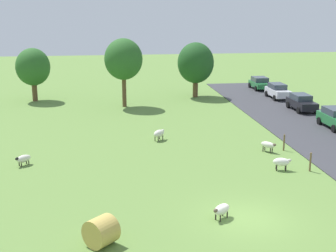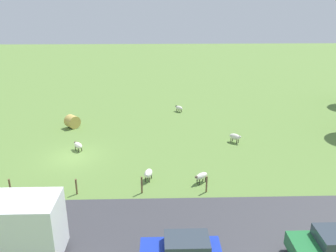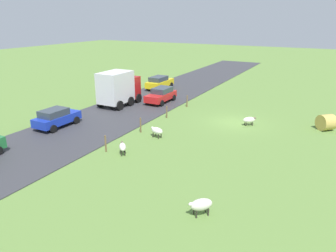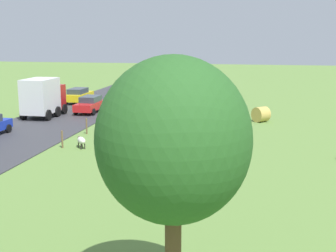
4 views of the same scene
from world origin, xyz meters
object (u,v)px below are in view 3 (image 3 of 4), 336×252
object	(u,v)px
hay_bale_0	(326,122)
car_1	(161,95)
sheep_4	(157,131)
car_0	(56,117)
sheep_0	(201,205)
sheep_2	(249,120)
truck_0	(118,88)
sheep_1	(123,147)
car_4	(159,82)

from	to	relation	value
hay_bale_0	car_1	bearing A→B (deg)	-4.71
sheep_4	car_0	size ratio (longest dim) A/B	0.30
hay_bale_0	car_1	distance (m)	16.35
sheep_0	car_0	world-z (taller)	car_0
sheep_4	hay_bale_0	distance (m)	13.95
hay_bale_0	car_1	xyz separation A→B (m)	(16.30, -1.34, 0.22)
sheep_2	sheep_4	xyz separation A→B (m)	(5.51, 6.27, 0.07)
truck_0	car_0	size ratio (longest dim) A/B	1.18
sheep_0	truck_0	xyz separation A→B (m)	(15.12, -14.09, 1.36)
sheep_1	car_4	world-z (taller)	car_4
sheep_2	hay_bale_0	xyz separation A→B (m)	(-5.85, -1.83, 0.16)
sheep_1	truck_0	size ratio (longest dim) A/B	0.24
sheep_1	sheep_2	world-z (taller)	sheep_1
sheep_2	sheep_4	distance (m)	8.35
hay_bale_0	car_4	size ratio (longest dim) A/B	0.29
hay_bale_0	car_1	size ratio (longest dim) A/B	0.31
hay_bale_0	car_1	world-z (taller)	car_1
sheep_2	sheep_4	size ratio (longest dim) A/B	0.95
sheep_0	sheep_1	bearing A→B (deg)	-28.58
sheep_2	truck_0	xyz separation A→B (m)	(13.71, 0.02, 1.44)
truck_0	car_1	size ratio (longest dim) A/B	1.12
sheep_0	sheep_4	size ratio (longest dim) A/B	0.98
sheep_4	hay_bale_0	bearing A→B (deg)	-144.50
truck_0	car_1	distance (m)	4.68
sheep_1	truck_0	xyz separation A→B (m)	(7.73, -10.06, 1.39)
sheep_1	car_4	xyz separation A→B (m)	(8.01, -19.12, 0.37)
sheep_2	hay_bale_0	size ratio (longest dim) A/B	0.87
sheep_4	truck_0	size ratio (longest dim) A/B	0.26
truck_0	sheep_1	bearing A→B (deg)	127.52
car_0	car_1	world-z (taller)	car_1
car_4	sheep_1	bearing A→B (deg)	112.73
sheep_2	car_0	size ratio (longest dim) A/B	0.29
car_0	car_4	size ratio (longest dim) A/B	0.88
truck_0	sheep_0	bearing A→B (deg)	137.02
sheep_0	car_1	bearing A→B (deg)	-55.55
sheep_1	hay_bale_0	xyz separation A→B (m)	(-11.83, -11.91, 0.12)
car_1	truck_0	bearing A→B (deg)	44.40
hay_bale_0	car_4	distance (m)	21.12
sheep_2	car_4	world-z (taller)	car_4
hay_bale_0	truck_0	distance (m)	19.69
sheep_1	car_1	size ratio (longest dim) A/B	0.27
sheep_0	hay_bale_0	world-z (taller)	hay_bale_0
car_0	car_1	size ratio (longest dim) A/B	0.95
truck_0	sheep_4	bearing A→B (deg)	142.68
sheep_0	car_4	bearing A→B (deg)	-56.36
sheep_4	hay_bale_0	size ratio (longest dim) A/B	0.91
truck_0	car_4	size ratio (longest dim) A/B	1.04
sheep_1	sheep_2	size ratio (longest dim) A/B	1.00
sheep_0	sheep_2	xyz separation A→B (m)	(1.41, -14.11, -0.07)
car_0	car_4	world-z (taller)	car_4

